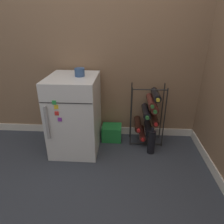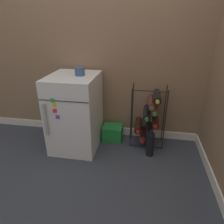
{
  "view_description": "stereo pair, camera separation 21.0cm",
  "coord_description": "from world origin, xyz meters",
  "px_view_note": "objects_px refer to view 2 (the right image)",
  "views": [
    {
      "loc": [
        0.2,
        -1.52,
        1.27
      ],
      "look_at": [
        0.08,
        0.39,
        0.39
      ],
      "focal_mm": 32.0,
      "sensor_mm": 36.0,
      "label": 1
    },
    {
      "loc": [
        0.41,
        -1.49,
        1.27
      ],
      "look_at": [
        0.08,
        0.39,
        0.39
      ],
      "focal_mm": 32.0,
      "sensor_mm": 36.0,
      "label": 2
    }
  ],
  "objects_px": {
    "mini_fridge": "(75,112)",
    "soda_box": "(113,133)",
    "fridge_top_cup": "(80,71)",
    "wine_rack": "(149,116)",
    "loose_bottle_floor": "(150,144)"
  },
  "relations": [
    {
      "from": "mini_fridge",
      "to": "soda_box",
      "type": "bearing_deg",
      "value": 25.39
    },
    {
      "from": "soda_box",
      "to": "loose_bottle_floor",
      "type": "height_order",
      "value": "loose_bottle_floor"
    },
    {
      "from": "soda_box",
      "to": "loose_bottle_floor",
      "type": "xyz_separation_m",
      "value": [
        0.43,
        -0.24,
        0.05
      ]
    },
    {
      "from": "mini_fridge",
      "to": "fridge_top_cup",
      "type": "xyz_separation_m",
      "value": [
        0.07,
        0.01,
        0.43
      ]
    },
    {
      "from": "fridge_top_cup",
      "to": "wine_rack",
      "type": "bearing_deg",
      "value": 11.07
    },
    {
      "from": "mini_fridge",
      "to": "soda_box",
      "type": "xyz_separation_m",
      "value": [
        0.37,
        0.17,
        -0.31
      ]
    },
    {
      "from": "mini_fridge",
      "to": "wine_rack",
      "type": "xyz_separation_m",
      "value": [
        0.77,
        0.15,
        -0.05
      ]
    },
    {
      "from": "loose_bottle_floor",
      "to": "fridge_top_cup",
      "type": "bearing_deg",
      "value": 174.05
    },
    {
      "from": "mini_fridge",
      "to": "soda_box",
      "type": "distance_m",
      "value": 0.51
    },
    {
      "from": "wine_rack",
      "to": "fridge_top_cup",
      "type": "height_order",
      "value": "fridge_top_cup"
    },
    {
      "from": "mini_fridge",
      "to": "loose_bottle_floor",
      "type": "height_order",
      "value": "mini_fridge"
    },
    {
      "from": "soda_box",
      "to": "loose_bottle_floor",
      "type": "bearing_deg",
      "value": -29.14
    },
    {
      "from": "mini_fridge",
      "to": "soda_box",
      "type": "relative_size",
      "value": 3.58
    },
    {
      "from": "soda_box",
      "to": "wine_rack",
      "type": "bearing_deg",
      "value": -3.82
    },
    {
      "from": "soda_box",
      "to": "fridge_top_cup",
      "type": "relative_size",
      "value": 2.35
    }
  ]
}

